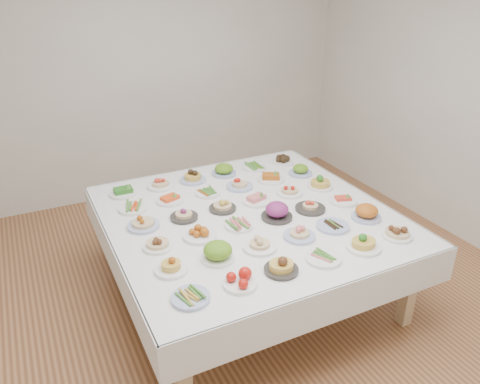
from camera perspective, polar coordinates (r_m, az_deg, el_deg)
name	(u,v)px	position (r m, az deg, el deg)	size (l,w,h in m)	color
room_envelope	(242,83)	(3.22, 0.19, 13.12)	(5.02, 5.02, 2.81)	#A56F44
display_table	(248,221)	(3.78, 1.01, -3.56)	(2.20, 2.20, 0.75)	white
dish_0	(191,296)	(2.85, -6.04, -12.55)	(0.23, 0.23, 0.05)	#4C66B2
dish_1	(240,279)	(2.93, 0.01, -10.57)	(0.21, 0.21, 0.10)	white
dish_2	(281,263)	(3.05, 5.08, -8.57)	(0.22, 0.22, 0.14)	#2D2B28
dish_3	(323,257)	(3.23, 10.13, -7.83)	(0.24, 0.24, 0.05)	white
dish_4	(364,240)	(3.39, 14.87, -5.73)	(0.24, 0.24, 0.14)	white
dish_5	(398,230)	(3.60, 18.68, -4.35)	(0.22, 0.22, 0.13)	white
dish_6	(171,265)	(3.09, -8.41, -8.77)	(0.21, 0.21, 0.11)	white
dish_7	(218,251)	(3.16, -2.73, -7.21)	(0.22, 0.22, 0.14)	white
dish_8	(260,241)	(3.28, 2.43, -6.03)	(0.23, 0.23, 0.13)	white
dish_9	(300,230)	(3.43, 7.28, -4.62)	(0.23, 0.23, 0.13)	#4C66B2
dish_10	(333,225)	(3.62, 11.24, -3.99)	(0.25, 0.25, 0.05)	#4C66B2
dish_11	(367,212)	(3.79, 15.17, -2.34)	(0.23, 0.23, 0.13)	#4C66B2
dish_12	(158,242)	(3.34, -10.02, -6.00)	(0.21, 0.21, 0.11)	white
dish_13	(200,231)	(3.43, -4.95, -4.80)	(0.25, 0.25, 0.11)	white
dish_14	(239,224)	(3.55, -0.12, -3.96)	(0.21, 0.21, 0.05)	white
dish_15	(277,211)	(3.67, 4.53, -2.31)	(0.25, 0.25, 0.14)	#2D2B28
dish_16	(310,205)	(3.83, 8.59, -1.53)	(0.24, 0.24, 0.11)	#2D2B28
dish_17	(343,198)	(4.02, 12.46, -0.74)	(0.24, 0.24, 0.09)	white
dish_18	(143,220)	(3.61, -11.74, -3.32)	(0.24, 0.24, 0.14)	#4C66B2
dish_19	(184,213)	(3.69, -6.87, -2.60)	(0.22, 0.22, 0.11)	#2D2B28
dish_20	(222,204)	(3.79, -2.15, -1.41)	(0.22, 0.22, 0.12)	#2D2B28
dish_21	(256,198)	(3.92, 2.01, -0.73)	(0.24, 0.24, 0.10)	white
dish_22	(290,188)	(4.07, 6.09, 0.47)	(0.22, 0.22, 0.12)	white
dish_23	(320,181)	(4.23, 9.79, 1.36)	(0.25, 0.24, 0.14)	white
dish_24	(133,207)	(3.90, -12.88, -1.76)	(0.24, 0.24, 0.06)	white
dish_25	(170,198)	(3.97, -8.53, -0.70)	(0.22, 0.22, 0.09)	white
dish_26	(208,192)	(4.07, -3.95, -0.05)	(0.21, 0.21, 0.05)	white
dish_27	(240,182)	(4.17, -0.05, 1.17)	(0.24, 0.24, 0.12)	#4C66B2
dish_28	(271,176)	(4.33, 3.78, 1.92)	(0.25, 0.25, 0.11)	white
dish_29	(301,169)	(4.48, 7.40, 2.80)	(0.22, 0.22, 0.12)	#4C66B2
dish_30	(123,189)	(4.17, -14.06, 0.31)	(0.24, 0.24, 0.11)	white
dish_31	(160,182)	(4.24, -9.67, 1.25)	(0.24, 0.24, 0.12)	white
dish_32	(193,175)	(4.32, -5.79, 2.08)	(0.24, 0.24, 0.14)	#4C66B2
dish_33	(224,168)	(4.44, -1.98, 2.97)	(0.23, 0.23, 0.15)	#4C66B2
dish_34	(254,166)	(4.59, 1.74, 3.15)	(0.23, 0.23, 0.06)	white
dish_35	(283,160)	(4.73, 5.23, 3.95)	(0.22, 0.22, 0.09)	white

